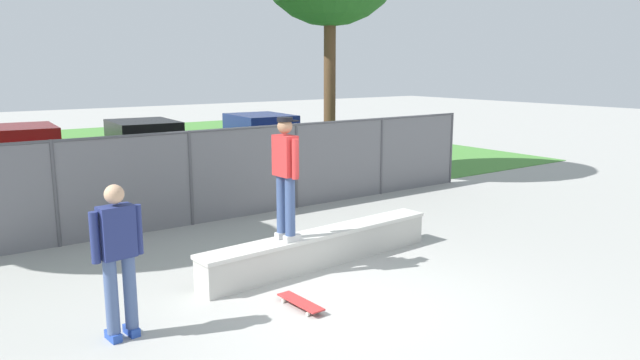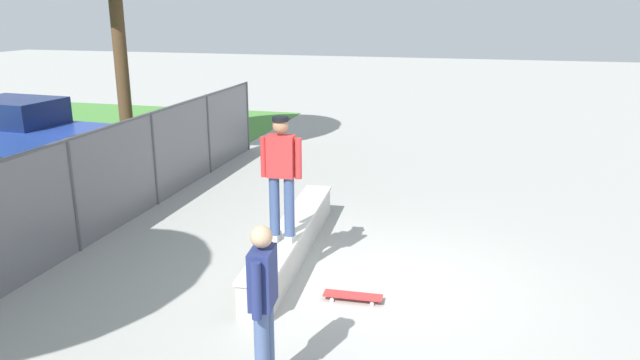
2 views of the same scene
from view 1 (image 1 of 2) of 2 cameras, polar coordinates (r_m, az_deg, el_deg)
ground_plane at (r=7.86m, az=3.34°, el=-12.35°), size 80.00×80.00×0.00m
grass_strip at (r=21.73m, az=-23.16°, el=1.88°), size 26.90×20.00×0.02m
concrete_ledge at (r=9.43m, az=0.16°, el=-6.54°), size 4.34×0.77×0.54m
skateboarder at (r=8.67m, az=-3.35°, el=0.74°), size 0.32×0.60×1.84m
skateboard at (r=7.87m, az=-1.90°, el=-11.72°), size 0.24×0.81×0.09m
chainlink_fence at (r=11.83m, az=-12.39°, el=0.53°), size 14.97×0.07×1.88m
car_red at (r=16.29m, az=-26.77°, el=1.77°), size 2.24×4.31×1.66m
car_black at (r=16.61m, az=-16.49°, el=2.66°), size 2.24×4.31×1.66m
car_blue at (r=18.10m, az=-5.59°, el=3.71°), size 2.24×4.31×1.66m
bystander at (r=7.10m, az=-18.90°, el=-6.85°), size 0.60×0.31×1.82m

